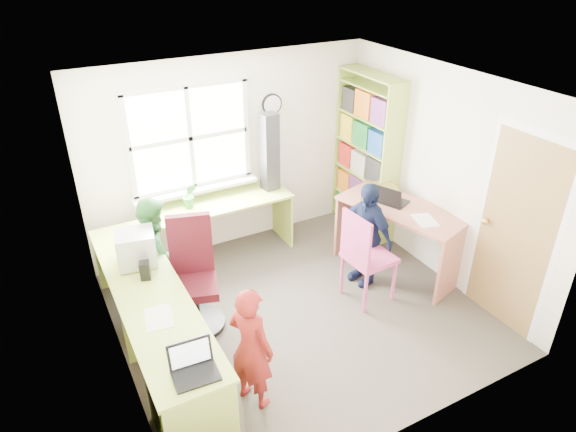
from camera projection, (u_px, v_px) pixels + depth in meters
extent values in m
cube|color=#3F3931|center=(299.00, 312.00, 5.51)|extent=(3.60, 3.40, 0.02)
cube|color=white|center=(302.00, 88.00, 4.33)|extent=(3.60, 3.40, 0.02)
cube|color=white|center=(231.00, 154.00, 6.24)|extent=(3.60, 0.02, 2.40)
cube|color=white|center=(420.00, 316.00, 3.60)|extent=(3.60, 0.02, 2.40)
cube|color=white|center=(107.00, 264.00, 4.17)|extent=(0.02, 3.40, 2.40)
cube|color=white|center=(442.00, 176.00, 5.67)|extent=(0.02, 3.40, 2.40)
cube|color=white|center=(190.00, 138.00, 5.87)|extent=(1.40, 0.01, 1.20)
cube|color=white|center=(190.00, 138.00, 5.86)|extent=(1.48, 0.04, 1.28)
cube|color=olive|center=(514.00, 235.00, 4.95)|extent=(0.02, 0.82, 2.00)
sphere|color=gold|center=(485.00, 221.00, 5.19)|extent=(0.07, 0.07, 0.07)
cylinder|color=black|center=(272.00, 104.00, 6.18)|extent=(0.26, 0.03, 0.26)
cylinder|color=white|center=(273.00, 105.00, 6.16)|extent=(0.22, 0.01, 0.22)
cube|color=#BAD856|center=(149.00, 292.00, 4.60)|extent=(0.60, 2.70, 0.03)
cube|color=#BAD856|center=(223.00, 202.00, 6.14)|extent=(1.65, 0.56, 0.03)
cube|color=#BAD856|center=(154.00, 324.00, 4.78)|extent=(0.56, 0.03, 0.72)
cube|color=#BAD856|center=(203.00, 430.00, 3.77)|extent=(0.56, 0.03, 0.72)
cube|color=#BAD856|center=(122.00, 256.00, 5.80)|extent=(0.56, 0.03, 0.72)
cube|color=#BAD856|center=(282.00, 214.00, 6.65)|extent=(0.03, 0.52, 0.72)
cube|color=#BAD856|center=(187.00, 395.00, 4.05)|extent=(0.54, 0.45, 0.72)
cube|color=#BB725D|center=(402.00, 208.00, 5.82)|extent=(1.07, 1.58, 0.03)
cube|color=#BB725D|center=(453.00, 263.00, 5.59)|extent=(0.61, 0.22, 0.80)
cube|color=#BB725D|center=(351.00, 219.00, 6.45)|extent=(0.61, 0.22, 0.80)
cube|color=#BAD856|center=(391.00, 170.00, 6.20)|extent=(0.30, 0.02, 2.10)
cube|color=#BAD856|center=(345.00, 143.00, 6.97)|extent=(0.30, 0.02, 2.10)
cube|color=#BAD856|center=(373.00, 74.00, 6.08)|extent=(0.30, 1.00, 0.02)
cube|color=#BAD856|center=(361.00, 222.00, 7.07)|extent=(0.30, 1.00, 0.02)
cube|color=#BAD856|center=(363.00, 199.00, 6.89)|extent=(0.30, 1.00, 0.02)
cube|color=#BAD856|center=(365.00, 173.00, 6.71)|extent=(0.30, 1.00, 0.02)
cube|color=#BAD856|center=(367.00, 146.00, 6.52)|extent=(0.30, 1.00, 0.02)
cube|color=#BAD856|center=(370.00, 117.00, 6.34)|extent=(0.30, 1.00, 0.02)
cube|color=#BAD856|center=(372.00, 87.00, 6.16)|extent=(0.30, 1.00, 0.02)
cube|color=red|center=(375.00, 223.00, 6.77)|extent=(0.25, 0.28, 0.27)
cube|color=#1B50A5|center=(361.00, 212.00, 7.01)|extent=(0.25, 0.30, 0.29)
cube|color=#218939|center=(349.00, 203.00, 7.23)|extent=(0.25, 0.26, 0.30)
cube|color=yellow|center=(378.00, 197.00, 6.58)|extent=(0.25, 0.28, 0.30)
cube|color=#7D3789|center=(363.00, 187.00, 6.82)|extent=(0.25, 0.30, 0.32)
cube|color=orange|center=(350.00, 180.00, 7.06)|extent=(0.25, 0.26, 0.29)
cube|color=#292929|center=(380.00, 170.00, 6.39)|extent=(0.25, 0.28, 0.32)
cube|color=silver|center=(365.00, 162.00, 6.65)|extent=(0.25, 0.30, 0.29)
cube|color=red|center=(352.00, 154.00, 6.88)|extent=(0.25, 0.26, 0.30)
cube|color=#1B50A5|center=(383.00, 142.00, 6.22)|extent=(0.25, 0.28, 0.29)
cube|color=#218939|center=(367.00, 133.00, 6.46)|extent=(0.25, 0.30, 0.30)
cube|color=yellow|center=(354.00, 126.00, 6.69)|extent=(0.25, 0.26, 0.32)
cube|color=#7D3789|center=(386.00, 111.00, 6.03)|extent=(0.25, 0.28, 0.30)
cube|color=orange|center=(370.00, 103.00, 6.27)|extent=(0.25, 0.30, 0.32)
cube|color=#292929|center=(356.00, 99.00, 6.51)|extent=(0.25, 0.26, 0.29)
cylinder|color=black|center=(199.00, 323.00, 5.29)|extent=(0.69, 0.69, 0.05)
cylinder|color=black|center=(197.00, 306.00, 5.19)|extent=(0.07, 0.07, 0.41)
cube|color=#3F0B13|center=(195.00, 287.00, 5.07)|extent=(0.56, 0.56, 0.09)
cube|color=#3F0B13|center=(190.00, 243.00, 5.08)|extent=(0.44, 0.20, 0.65)
cylinder|color=#CC447E|center=(365.00, 293.00, 5.38)|extent=(0.04, 0.04, 0.50)
cylinder|color=#CC447E|center=(394.00, 281.00, 5.57)|extent=(0.04, 0.04, 0.50)
cylinder|color=#CC447E|center=(342.00, 274.00, 5.67)|extent=(0.04, 0.04, 0.50)
cylinder|color=#CC447E|center=(370.00, 263.00, 5.86)|extent=(0.04, 0.04, 0.50)
cube|color=#CC447E|center=(369.00, 257.00, 5.49)|extent=(0.50, 0.50, 0.04)
cube|color=#CC447E|center=(356.00, 240.00, 5.25)|extent=(0.07, 0.45, 0.56)
cube|color=#ACAEB1|center=(139.00, 263.00, 4.96)|extent=(0.29, 0.25, 0.02)
cube|color=#ACAEB1|center=(136.00, 248.00, 4.88)|extent=(0.41, 0.38, 0.33)
cube|color=#3F72F2|center=(155.00, 245.00, 4.93)|extent=(0.06, 0.27, 0.24)
cube|color=black|center=(196.00, 375.00, 3.71)|extent=(0.34, 0.26, 0.02)
cube|color=black|center=(190.00, 353.00, 3.75)|extent=(0.33, 0.08, 0.22)
cube|color=white|center=(190.00, 354.00, 3.75)|extent=(0.29, 0.06, 0.18)
cube|color=black|center=(392.00, 201.00, 5.92)|extent=(0.38, 0.42, 0.02)
cube|color=black|center=(387.00, 196.00, 5.77)|extent=(0.20, 0.34, 0.23)
cube|color=#3F72F2|center=(388.00, 196.00, 5.78)|extent=(0.16, 0.30, 0.19)
cube|color=black|center=(145.00, 270.00, 4.72)|extent=(0.11, 0.11, 0.18)
cube|color=black|center=(129.00, 241.00, 5.17)|extent=(0.10, 0.10, 0.18)
cube|color=black|center=(270.00, 152.00, 6.20)|extent=(0.21, 0.19, 0.97)
cube|color=red|center=(382.00, 189.00, 6.15)|extent=(0.40, 0.40, 0.06)
cube|color=white|center=(159.00, 318.00, 4.27)|extent=(0.27, 0.34, 0.00)
cube|color=white|center=(425.00, 220.00, 5.54)|extent=(0.29, 0.35, 0.00)
imported|color=#2E7330|center=(189.00, 196.00, 5.91)|extent=(0.20, 0.18, 0.30)
imported|color=maroon|center=(251.00, 348.00, 4.19)|extent=(0.45, 0.51, 1.17)
imported|color=#2F7730|center=(157.00, 253.00, 5.35)|extent=(0.60, 0.70, 1.27)
imported|color=#121B38|center=(366.00, 234.00, 5.71)|extent=(0.42, 0.77, 1.24)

